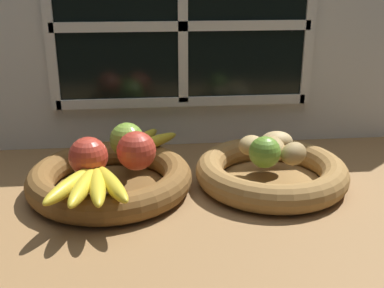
{
  "coord_description": "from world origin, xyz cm",
  "views": [
    {
      "loc": [
        -9.57,
        -89.16,
        43.39
      ],
      "look_at": [
        -0.41,
        1.27,
        9.93
      ],
      "focal_mm": 43.8,
      "sensor_mm": 36.0,
      "label": 1
    }
  ],
  "objects_px": {
    "potato_oblong": "(251,145)",
    "potato_large": "(273,148)",
    "apple_red_right": "(136,151)",
    "banana_bunch_front": "(91,184)",
    "apple_red_front": "(88,156)",
    "lime_near": "(265,152)",
    "potato_small": "(294,154)",
    "banana_bunch_back": "(140,141)",
    "fruit_bowl_right": "(271,172)",
    "potato_back": "(277,141)",
    "fruit_bowl_left": "(110,179)",
    "apple_green_back": "(127,140)"
  },
  "relations": [
    {
      "from": "apple_red_right",
      "to": "apple_green_back",
      "type": "relative_size",
      "value": 1.07
    },
    {
      "from": "apple_red_right",
      "to": "potato_oblong",
      "type": "distance_m",
      "value": 0.25
    },
    {
      "from": "apple_red_front",
      "to": "potato_large",
      "type": "relative_size",
      "value": 0.98
    },
    {
      "from": "lime_near",
      "to": "fruit_bowl_right",
      "type": "bearing_deg",
      "value": 56.31
    },
    {
      "from": "fruit_bowl_right",
      "to": "lime_near",
      "type": "height_order",
      "value": "lime_near"
    },
    {
      "from": "banana_bunch_front",
      "to": "potato_back",
      "type": "distance_m",
      "value": 0.42
    },
    {
      "from": "potato_oblong",
      "to": "banana_bunch_front",
      "type": "bearing_deg",
      "value": -155.22
    },
    {
      "from": "potato_oblong",
      "to": "apple_red_right",
      "type": "bearing_deg",
      "value": -166.99
    },
    {
      "from": "apple_red_right",
      "to": "apple_green_back",
      "type": "xyz_separation_m",
      "value": [
        -0.02,
        0.07,
        -0.0
      ]
    },
    {
      "from": "potato_oblong",
      "to": "apple_red_front",
      "type": "bearing_deg",
      "value": -167.57
    },
    {
      "from": "fruit_bowl_left",
      "to": "banana_bunch_back",
      "type": "xyz_separation_m",
      "value": [
        0.06,
        0.1,
        0.04
      ]
    },
    {
      "from": "apple_red_front",
      "to": "lime_near",
      "type": "height_order",
      "value": "apple_red_front"
    },
    {
      "from": "potato_large",
      "to": "potato_back",
      "type": "relative_size",
      "value": 1.08
    },
    {
      "from": "potato_large",
      "to": "potato_back",
      "type": "bearing_deg",
      "value": 65.56
    },
    {
      "from": "fruit_bowl_right",
      "to": "potato_back",
      "type": "relative_size",
      "value": 4.49
    },
    {
      "from": "fruit_bowl_left",
      "to": "lime_near",
      "type": "height_order",
      "value": "lime_near"
    },
    {
      "from": "potato_large",
      "to": "potato_back",
      "type": "height_order",
      "value": "potato_large"
    },
    {
      "from": "potato_oblong",
      "to": "potato_large",
      "type": "distance_m",
      "value": 0.05
    },
    {
      "from": "potato_small",
      "to": "potato_large",
      "type": "relative_size",
      "value": 0.8
    },
    {
      "from": "apple_red_front",
      "to": "fruit_bowl_left",
      "type": "bearing_deg",
      "value": 51.63
    },
    {
      "from": "apple_red_right",
      "to": "lime_near",
      "type": "distance_m",
      "value": 0.26
    },
    {
      "from": "banana_bunch_front",
      "to": "potato_small",
      "type": "bearing_deg",
      "value": 12.11
    },
    {
      "from": "apple_green_back",
      "to": "banana_bunch_front",
      "type": "xyz_separation_m",
      "value": [
        -0.06,
        -0.17,
        -0.02
      ]
    },
    {
      "from": "banana_bunch_front",
      "to": "potato_large",
      "type": "relative_size",
      "value": 2.35
    },
    {
      "from": "fruit_bowl_right",
      "to": "lime_near",
      "type": "bearing_deg",
      "value": -123.69
    },
    {
      "from": "apple_red_right",
      "to": "potato_oblong",
      "type": "xyz_separation_m",
      "value": [
        0.25,
        0.06,
        -0.02
      ]
    },
    {
      "from": "banana_bunch_front",
      "to": "potato_oblong",
      "type": "xyz_separation_m",
      "value": [
        0.33,
        0.15,
        0.01
      ]
    },
    {
      "from": "apple_red_right",
      "to": "banana_bunch_front",
      "type": "distance_m",
      "value": 0.13
    },
    {
      "from": "banana_bunch_back",
      "to": "fruit_bowl_left",
      "type": "bearing_deg",
      "value": -121.5
    },
    {
      "from": "apple_red_front",
      "to": "apple_green_back",
      "type": "height_order",
      "value": "apple_red_front"
    },
    {
      "from": "potato_large",
      "to": "apple_red_right",
      "type": "bearing_deg",
      "value": -174.68
    },
    {
      "from": "apple_green_back",
      "to": "banana_bunch_front",
      "type": "bearing_deg",
      "value": -109.6
    },
    {
      "from": "banana_bunch_back",
      "to": "potato_large",
      "type": "height_order",
      "value": "potato_large"
    },
    {
      "from": "apple_red_right",
      "to": "banana_bunch_front",
      "type": "xyz_separation_m",
      "value": [
        -0.08,
        -0.09,
        -0.02
      ]
    },
    {
      "from": "fruit_bowl_left",
      "to": "apple_red_front",
      "type": "xyz_separation_m",
      "value": [
        -0.04,
        -0.04,
        0.07
      ]
    },
    {
      "from": "apple_red_front",
      "to": "potato_small",
      "type": "bearing_deg",
      "value": 1.33
    },
    {
      "from": "fruit_bowl_right",
      "to": "apple_red_right",
      "type": "height_order",
      "value": "apple_red_right"
    },
    {
      "from": "banana_bunch_front",
      "to": "lime_near",
      "type": "height_order",
      "value": "lime_near"
    },
    {
      "from": "fruit_bowl_right",
      "to": "apple_red_right",
      "type": "distance_m",
      "value": 0.3
    },
    {
      "from": "potato_oblong",
      "to": "potato_back",
      "type": "bearing_deg",
      "value": 15.95
    },
    {
      "from": "fruit_bowl_right",
      "to": "potato_small",
      "type": "xyz_separation_m",
      "value": [
        0.03,
        -0.03,
        0.06
      ]
    },
    {
      "from": "potato_large",
      "to": "lime_near",
      "type": "height_order",
      "value": "lime_near"
    },
    {
      "from": "potato_oblong",
      "to": "potato_large",
      "type": "height_order",
      "value": "potato_large"
    },
    {
      "from": "fruit_bowl_right",
      "to": "potato_back",
      "type": "height_order",
      "value": "potato_back"
    },
    {
      "from": "potato_small",
      "to": "apple_green_back",
      "type": "bearing_deg",
      "value": 166.36
    },
    {
      "from": "fruit_bowl_right",
      "to": "lime_near",
      "type": "distance_m",
      "value": 0.08
    },
    {
      "from": "apple_green_back",
      "to": "banana_bunch_back",
      "type": "height_order",
      "value": "apple_green_back"
    },
    {
      "from": "apple_red_right",
      "to": "potato_large",
      "type": "height_order",
      "value": "apple_red_right"
    },
    {
      "from": "banana_bunch_front",
      "to": "banana_bunch_back",
      "type": "distance_m",
      "value": 0.24
    },
    {
      "from": "fruit_bowl_left",
      "to": "apple_red_right",
      "type": "relative_size",
      "value": 4.33
    }
  ]
}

